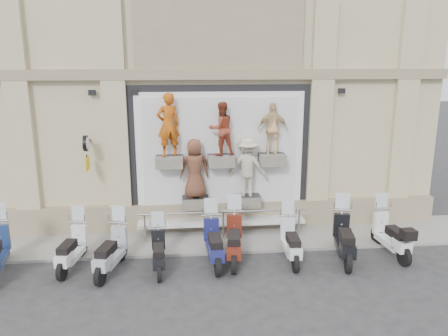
{
  "coord_description": "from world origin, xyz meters",
  "views": [
    {
      "loc": [
        -1.2,
        -10.12,
        5.25
      ],
      "look_at": [
        0.01,
        1.9,
        2.26
      ],
      "focal_mm": 35.0,
      "sensor_mm": 36.0,
      "label": 1
    }
  ],
  "objects_px": {
    "scooter_d": "(158,245)",
    "scooter_e": "(214,235)",
    "guard_rail": "(223,226)",
    "scooter_f": "(234,232)",
    "clock_sign_bracket": "(86,148)",
    "scooter_g": "(291,234)",
    "scooter_b": "(71,241)",
    "scooter_i": "(392,228)",
    "scooter_h": "(345,230)",
    "scooter_c": "(110,243)"
  },
  "relations": [
    {
      "from": "scooter_d",
      "to": "scooter_e",
      "type": "distance_m",
      "value": 1.46
    },
    {
      "from": "guard_rail",
      "to": "scooter_f",
      "type": "relative_size",
      "value": 2.47
    },
    {
      "from": "clock_sign_bracket",
      "to": "scooter_g",
      "type": "distance_m",
      "value": 6.26
    },
    {
      "from": "scooter_b",
      "to": "scooter_d",
      "type": "distance_m",
      "value": 2.26
    },
    {
      "from": "scooter_f",
      "to": "scooter_i",
      "type": "distance_m",
      "value": 4.35
    },
    {
      "from": "scooter_b",
      "to": "scooter_h",
      "type": "height_order",
      "value": "scooter_h"
    },
    {
      "from": "scooter_b",
      "to": "scooter_c",
      "type": "relative_size",
      "value": 0.95
    },
    {
      "from": "scooter_g",
      "to": "scooter_f",
      "type": "bearing_deg",
      "value": 178.45
    },
    {
      "from": "scooter_d",
      "to": "guard_rail",
      "type": "bearing_deg",
      "value": 40.11
    },
    {
      "from": "scooter_b",
      "to": "scooter_g",
      "type": "xyz_separation_m",
      "value": [
        5.74,
        -0.14,
        0.01
      ]
    },
    {
      "from": "guard_rail",
      "to": "scooter_i",
      "type": "relative_size",
      "value": 2.59
    },
    {
      "from": "scooter_g",
      "to": "scooter_h",
      "type": "xyz_separation_m",
      "value": [
        1.44,
        -0.1,
        0.09
      ]
    },
    {
      "from": "scooter_e",
      "to": "scooter_h",
      "type": "relative_size",
      "value": 0.96
    },
    {
      "from": "guard_rail",
      "to": "scooter_d",
      "type": "height_order",
      "value": "scooter_d"
    },
    {
      "from": "scooter_f",
      "to": "scooter_g",
      "type": "relative_size",
      "value": 1.11
    },
    {
      "from": "clock_sign_bracket",
      "to": "scooter_i",
      "type": "bearing_deg",
      "value": -12.66
    },
    {
      "from": "guard_rail",
      "to": "scooter_i",
      "type": "xyz_separation_m",
      "value": [
        4.51,
        -1.42,
        0.33
      ]
    },
    {
      "from": "scooter_d",
      "to": "scooter_f",
      "type": "bearing_deg",
      "value": 6.75
    },
    {
      "from": "scooter_f",
      "to": "scooter_i",
      "type": "height_order",
      "value": "scooter_f"
    },
    {
      "from": "scooter_b",
      "to": "scooter_f",
      "type": "height_order",
      "value": "scooter_f"
    },
    {
      "from": "scooter_f",
      "to": "scooter_h",
      "type": "xyz_separation_m",
      "value": [
        2.95,
        -0.23,
        0.0
      ]
    },
    {
      "from": "scooter_c",
      "to": "scooter_h",
      "type": "bearing_deg",
      "value": 14.99
    },
    {
      "from": "scooter_d",
      "to": "scooter_e",
      "type": "xyz_separation_m",
      "value": [
        1.43,
        0.24,
        0.11
      ]
    },
    {
      "from": "guard_rail",
      "to": "scooter_e",
      "type": "bearing_deg",
      "value": -104.99
    },
    {
      "from": "guard_rail",
      "to": "scooter_h",
      "type": "relative_size",
      "value": 2.45
    },
    {
      "from": "scooter_b",
      "to": "scooter_g",
      "type": "relative_size",
      "value": 0.99
    },
    {
      "from": "scooter_f",
      "to": "scooter_b",
      "type": "bearing_deg",
      "value": -172.61
    },
    {
      "from": "guard_rail",
      "to": "clock_sign_bracket",
      "type": "height_order",
      "value": "clock_sign_bracket"
    },
    {
      "from": "clock_sign_bracket",
      "to": "scooter_i",
      "type": "relative_size",
      "value": 0.52
    },
    {
      "from": "scooter_h",
      "to": "scooter_i",
      "type": "bearing_deg",
      "value": 19.47
    },
    {
      "from": "scooter_e",
      "to": "scooter_g",
      "type": "bearing_deg",
      "value": -3.61
    },
    {
      "from": "scooter_d",
      "to": "scooter_h",
      "type": "distance_m",
      "value": 4.94
    },
    {
      "from": "scooter_f",
      "to": "scooter_i",
      "type": "xyz_separation_m",
      "value": [
        4.35,
        -0.05,
        -0.04
      ]
    },
    {
      "from": "clock_sign_bracket",
      "to": "scooter_h",
      "type": "height_order",
      "value": "clock_sign_bracket"
    },
    {
      "from": "scooter_b",
      "to": "scooter_i",
      "type": "relative_size",
      "value": 0.94
    },
    {
      "from": "guard_rail",
      "to": "scooter_g",
      "type": "relative_size",
      "value": 2.73
    },
    {
      "from": "guard_rail",
      "to": "scooter_g",
      "type": "distance_m",
      "value": 2.27
    },
    {
      "from": "scooter_d",
      "to": "scooter_g",
      "type": "height_order",
      "value": "scooter_g"
    },
    {
      "from": "clock_sign_bracket",
      "to": "scooter_g",
      "type": "relative_size",
      "value": 0.55
    },
    {
      "from": "scooter_b",
      "to": "scooter_e",
      "type": "height_order",
      "value": "scooter_e"
    },
    {
      "from": "scooter_f",
      "to": "scooter_c",
      "type": "bearing_deg",
      "value": -166.59
    },
    {
      "from": "clock_sign_bracket",
      "to": "scooter_i",
      "type": "xyz_separation_m",
      "value": [
        8.41,
        -1.89,
        -2.01
      ]
    },
    {
      "from": "scooter_i",
      "to": "scooter_h",
      "type": "bearing_deg",
      "value": -176.32
    },
    {
      "from": "scooter_e",
      "to": "guard_rail",
      "type": "bearing_deg",
      "value": 72.4
    },
    {
      "from": "guard_rail",
      "to": "scooter_e",
      "type": "xyz_separation_m",
      "value": [
        -0.39,
        -1.47,
        0.34
      ]
    },
    {
      "from": "scooter_d",
      "to": "scooter_f",
      "type": "xyz_separation_m",
      "value": [
        1.98,
        0.34,
        0.14
      ]
    },
    {
      "from": "clock_sign_bracket",
      "to": "scooter_b",
      "type": "xyz_separation_m",
      "value": [
        -0.16,
        -1.84,
        -2.06
      ]
    },
    {
      "from": "scooter_h",
      "to": "guard_rail",
      "type": "bearing_deg",
      "value": 164.73
    },
    {
      "from": "clock_sign_bracket",
      "to": "scooter_e",
      "type": "relative_size",
      "value": 0.52
    },
    {
      "from": "guard_rail",
      "to": "scooter_h",
      "type": "height_order",
      "value": "scooter_h"
    }
  ]
}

